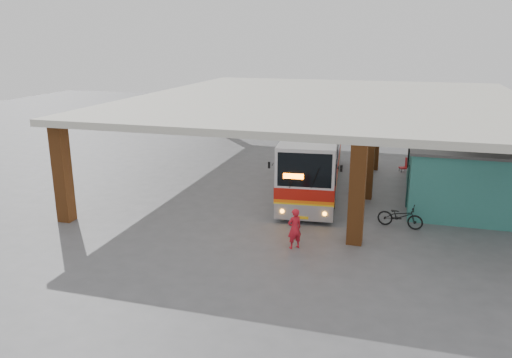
{
  "coord_description": "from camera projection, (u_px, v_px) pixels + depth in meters",
  "views": [
    {
      "loc": [
        4.36,
        -21.66,
        7.83
      ],
      "look_at": [
        -1.92,
        0.0,
        1.42
      ],
      "focal_mm": 35.0,
      "sensor_mm": 36.0,
      "label": 1
    }
  ],
  "objects": [
    {
      "name": "red_chair",
      "position": [
        405.0,
        165.0,
        30.08
      ],
      "size": [
        0.58,
        0.58,
        0.85
      ],
      "rotation": [
        0.0,
        0.0,
        0.36
      ],
      "color": "#AD1214",
      "rests_on": "ground"
    },
    {
      "name": "pedestrian",
      "position": [
        295.0,
        229.0,
        19.04
      ],
      "size": [
        0.69,
        0.67,
        1.6
      ],
      "primitive_type": "imported",
      "rotation": [
        0.0,
        0.0,
        3.86
      ],
      "color": "red",
      "rests_on": "ground"
    },
    {
      "name": "ground",
      "position": [
        295.0,
        211.0,
        23.32
      ],
      "size": [
        90.0,
        90.0,
        0.0
      ],
      "primitive_type": "plane",
      "color": "#515154",
      "rests_on": "ground"
    },
    {
      "name": "brick_columns",
      "position": [
        341.0,
        146.0,
        26.96
      ],
      "size": [
        20.1,
        21.6,
        4.35
      ],
      "color": "brown",
      "rests_on": "ground"
    },
    {
      "name": "motorcycle",
      "position": [
        400.0,
        216.0,
        21.24
      ],
      "size": [
        2.0,
        0.99,
        1.0
      ],
      "primitive_type": "imported",
      "rotation": [
        0.0,
        0.0,
        1.4
      ],
      "color": "black",
      "rests_on": "ground"
    },
    {
      "name": "shop_building",
      "position": [
        462.0,
        169.0,
        24.58
      ],
      "size": [
        5.2,
        8.2,
        3.11
      ],
      "color": "#30796D",
      "rests_on": "ground"
    },
    {
      "name": "canopy_roof",
      "position": [
        330.0,
        99.0,
        27.96
      ],
      "size": [
        21.0,
        23.0,
        0.3
      ],
      "primitive_type": "cube",
      "color": "beige",
      "rests_on": "brick_columns"
    },
    {
      "name": "coach_bus",
      "position": [
        315.0,
        154.0,
        26.85
      ],
      "size": [
        3.73,
        12.47,
        3.58
      ],
      "rotation": [
        0.0,
        0.0,
        0.1
      ],
      "color": "silver",
      "rests_on": "ground"
    }
  ]
}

